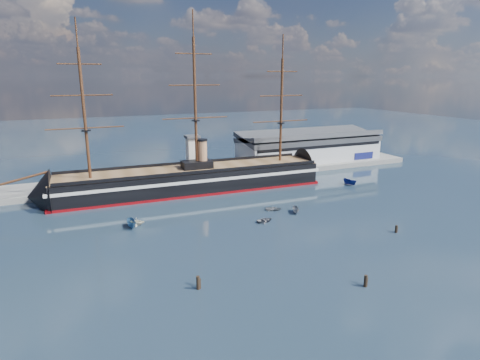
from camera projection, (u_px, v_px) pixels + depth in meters
name	position (u px, v px, depth m)	size (l,w,h in m)	color
ground	(216.00, 207.00, 119.50)	(600.00, 600.00, 0.00)	#1E3341
quay	(209.00, 177.00, 155.31)	(180.00, 18.00, 2.00)	slate
warehouse	(309.00, 147.00, 175.39)	(63.00, 21.00, 11.60)	#B7BABC
quay_tower	(193.00, 155.00, 147.50)	(5.00, 5.00, 15.00)	silver
warship	(187.00, 180.00, 134.98)	(113.10, 18.75, 53.94)	black
motorboat_a	(132.00, 228.00, 103.34)	(6.45, 2.37, 2.58)	navy
motorboat_b	(265.00, 222.00, 107.45)	(3.02, 1.21, 1.41)	slate
motorboat_c	(296.00, 213.00, 114.34)	(5.26, 1.93, 2.10)	slate
motorboat_d	(137.00, 225.00, 105.07)	(6.26, 2.71, 2.29)	#EAEACB
motorboat_e	(274.00, 210.00, 116.66)	(2.90, 1.16, 1.35)	slate
motorboat_f	(350.00, 185.00, 144.03)	(6.46, 2.37, 2.58)	navy
piling_near_left	(198.00, 289.00, 73.47)	(0.64, 0.64, 3.31)	black
piling_near_mid	(365.00, 287.00, 74.32)	(0.64, 0.64, 3.02)	black
piling_far_right	(396.00, 233.00, 100.09)	(0.64, 0.64, 2.61)	black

